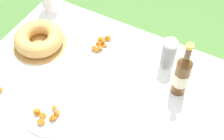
{
  "coord_description": "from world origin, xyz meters",
  "views": [
    {
      "loc": [
        0.27,
        -0.73,
        1.94
      ],
      "look_at": [
        -0.18,
        0.1,
        0.76
      ],
      "focal_mm": 50.0,
      "sensor_mm": 36.0,
      "label": 1
    }
  ],
  "objects_px": {
    "bundt_cake": "(39,39)",
    "snack_plate_near": "(47,116)",
    "cup_stack": "(169,54)",
    "snack_plate_left": "(101,44)",
    "cider_bottle_amber": "(182,75)"
  },
  "relations": [
    {
      "from": "bundt_cake",
      "to": "snack_plate_near",
      "type": "relative_size",
      "value": 1.45
    },
    {
      "from": "cup_stack",
      "to": "snack_plate_near",
      "type": "height_order",
      "value": "cup_stack"
    },
    {
      "from": "bundt_cake",
      "to": "snack_plate_near",
      "type": "xyz_separation_m",
      "value": [
        0.3,
        -0.35,
        -0.03
      ]
    },
    {
      "from": "bundt_cake",
      "to": "snack_plate_left",
      "type": "bearing_deg",
      "value": 26.78
    },
    {
      "from": "bundt_cake",
      "to": "cider_bottle_amber",
      "type": "xyz_separation_m",
      "value": [
        0.77,
        0.07,
        0.08
      ]
    },
    {
      "from": "snack_plate_left",
      "to": "cup_stack",
      "type": "bearing_deg",
      "value": 6.17
    },
    {
      "from": "snack_plate_near",
      "to": "snack_plate_left",
      "type": "distance_m",
      "value": 0.5
    },
    {
      "from": "snack_plate_left",
      "to": "cider_bottle_amber",
      "type": "bearing_deg",
      "value": -9.37
    },
    {
      "from": "bundt_cake",
      "to": "cup_stack",
      "type": "bearing_deg",
      "value": 15.97
    },
    {
      "from": "cup_stack",
      "to": "snack_plate_left",
      "type": "bearing_deg",
      "value": -173.83
    },
    {
      "from": "snack_plate_near",
      "to": "cider_bottle_amber",
      "type": "bearing_deg",
      "value": 42.28
    },
    {
      "from": "bundt_cake",
      "to": "cider_bottle_amber",
      "type": "distance_m",
      "value": 0.77
    },
    {
      "from": "bundt_cake",
      "to": "cup_stack",
      "type": "xyz_separation_m",
      "value": [
        0.66,
        0.19,
        0.04
      ]
    },
    {
      "from": "cup_stack",
      "to": "snack_plate_near",
      "type": "xyz_separation_m",
      "value": [
        -0.36,
        -0.54,
        -0.08
      ]
    },
    {
      "from": "cider_bottle_amber",
      "to": "snack_plate_near",
      "type": "bearing_deg",
      "value": -137.72
    }
  ]
}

